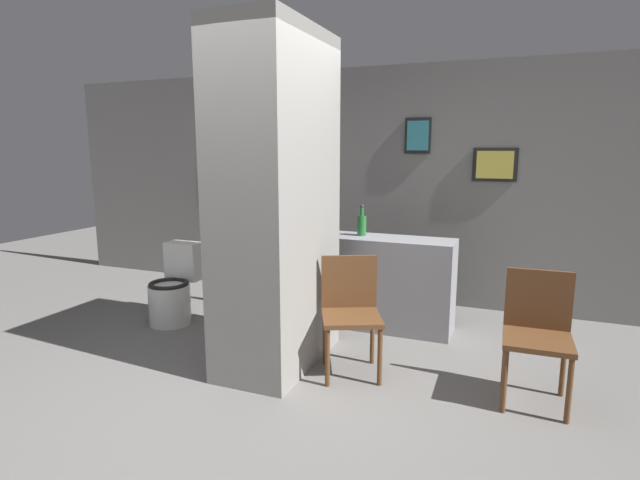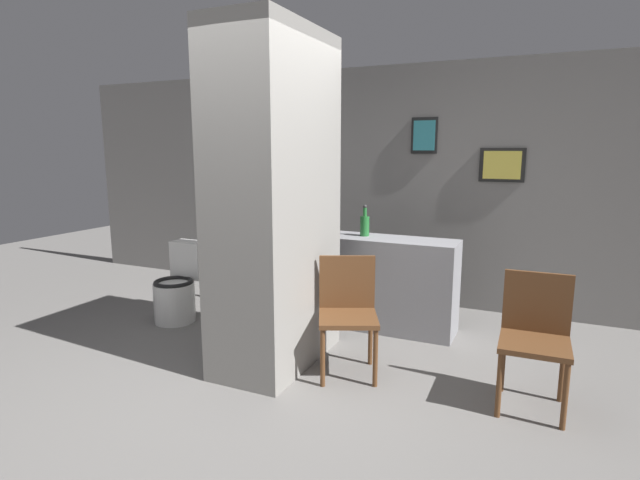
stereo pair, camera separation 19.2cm
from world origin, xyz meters
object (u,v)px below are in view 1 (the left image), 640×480
Objects in this scene: bicycle at (281,278)px; bottle_tall at (362,224)px; toilet at (174,291)px; chair_near_pillar at (350,308)px; chair_by_doorway at (537,330)px.

bicycle is 1.10m from bottle_tall.
toilet is 2.03m from chair_near_pillar.
bottle_tall reaches higher than chair_near_pillar.
bicycle is (-2.47, 1.07, -0.15)m from chair_by_doorway.
chair_near_pillar reaches higher than bicycle.
chair_near_pillar is at bearing -179.83° from chair_by_doorway.
chair_by_doorway is at bearing -33.07° from bottle_tall.
chair_near_pillar is 2.95× the size of bottle_tall.
toilet is at bearing 172.26° from chair_by_doorway.
chair_by_doorway is 1.94m from bottle_tall.
bottle_tall is at bearing 145.40° from chair_by_doorway.
bicycle is at bearing 40.19° from toilet.
bottle_tall is at bearing 20.90° from toilet.
chair_by_doorway is (3.31, -0.36, 0.18)m from toilet.
bottle_tall is at bearing -2.89° from bicycle.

